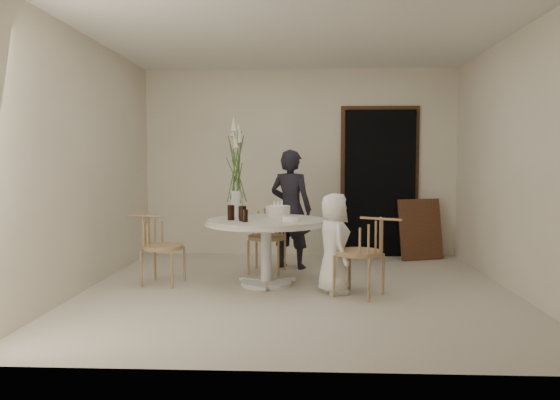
{
  "coord_description": "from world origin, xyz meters",
  "views": [
    {
      "loc": [
        0.08,
        -5.7,
        1.36
      ],
      "look_at": [
        -0.2,
        0.3,
        0.94
      ],
      "focal_mm": 35.0,
      "sensor_mm": 36.0,
      "label": 1
    }
  ],
  "objects_px": {
    "chair_far": "(269,229)",
    "chair_right": "(370,245)",
    "flower_vase": "(236,169)",
    "boy": "(334,243)",
    "table": "(266,230)",
    "birthday_cake": "(278,212)",
    "chair_left": "(154,239)",
    "girl": "(291,209)"
  },
  "relations": [
    {
      "from": "boy",
      "to": "flower_vase",
      "type": "height_order",
      "value": "flower_vase"
    },
    {
      "from": "chair_right",
      "to": "birthday_cake",
      "type": "height_order",
      "value": "birthday_cake"
    },
    {
      "from": "table",
      "to": "chair_far",
      "type": "relative_size",
      "value": 1.65
    },
    {
      "from": "chair_left",
      "to": "girl",
      "type": "xyz_separation_m",
      "value": [
        1.5,
        1.0,
        0.26
      ]
    },
    {
      "from": "birthday_cake",
      "to": "chair_right",
      "type": "bearing_deg",
      "value": -36.33
    },
    {
      "from": "boy",
      "to": "chair_far",
      "type": "bearing_deg",
      "value": 20.36
    },
    {
      "from": "chair_left",
      "to": "flower_vase",
      "type": "xyz_separation_m",
      "value": [
        0.88,
        0.42,
        0.78
      ]
    },
    {
      "from": "chair_right",
      "to": "flower_vase",
      "type": "xyz_separation_m",
      "value": [
        -1.45,
        0.91,
        0.75
      ]
    },
    {
      "from": "table",
      "to": "chair_right",
      "type": "relative_size",
      "value": 1.63
    },
    {
      "from": "chair_far",
      "to": "chair_left",
      "type": "xyz_separation_m",
      "value": [
        -1.23,
        -0.8,
        -0.02
      ]
    },
    {
      "from": "boy",
      "to": "birthday_cake",
      "type": "xyz_separation_m",
      "value": [
        -0.61,
        0.54,
        0.28
      ]
    },
    {
      "from": "table",
      "to": "boy",
      "type": "xyz_separation_m",
      "value": [
        0.73,
        -0.34,
        -0.1
      ]
    },
    {
      "from": "chair_far",
      "to": "chair_right",
      "type": "xyz_separation_m",
      "value": [
        1.09,
        -1.3,
        0.01
      ]
    },
    {
      "from": "chair_far",
      "to": "girl",
      "type": "height_order",
      "value": "girl"
    },
    {
      "from": "chair_left",
      "to": "chair_far",
      "type": "bearing_deg",
      "value": -48.26
    },
    {
      "from": "chair_right",
      "to": "birthday_cake",
      "type": "xyz_separation_m",
      "value": [
        -0.96,
        0.7,
        0.27
      ]
    },
    {
      "from": "chair_left",
      "to": "boy",
      "type": "relative_size",
      "value": 0.75
    },
    {
      "from": "boy",
      "to": "birthday_cake",
      "type": "bearing_deg",
      "value": 35.46
    },
    {
      "from": "chair_right",
      "to": "flower_vase",
      "type": "distance_m",
      "value": 1.87
    },
    {
      "from": "flower_vase",
      "to": "boy",
      "type": "bearing_deg",
      "value": -34.01
    },
    {
      "from": "chair_far",
      "to": "boy",
      "type": "bearing_deg",
      "value": -46.42
    },
    {
      "from": "chair_far",
      "to": "chair_right",
      "type": "height_order",
      "value": "chair_right"
    },
    {
      "from": "boy",
      "to": "chair_left",
      "type": "bearing_deg",
      "value": 67.56
    },
    {
      "from": "chair_left",
      "to": "flower_vase",
      "type": "relative_size",
      "value": 0.67
    },
    {
      "from": "chair_left",
      "to": "flower_vase",
      "type": "distance_m",
      "value": 1.24
    },
    {
      "from": "chair_left",
      "to": "birthday_cake",
      "type": "distance_m",
      "value": 1.42
    },
    {
      "from": "chair_right",
      "to": "birthday_cake",
      "type": "relative_size",
      "value": 2.96
    },
    {
      "from": "boy",
      "to": "flower_vase",
      "type": "xyz_separation_m",
      "value": [
        -1.1,
        0.74,
        0.76
      ]
    },
    {
      "from": "chair_right",
      "to": "boy",
      "type": "xyz_separation_m",
      "value": [
        -0.35,
        0.17,
        -0.01
      ]
    },
    {
      "from": "girl",
      "to": "flower_vase",
      "type": "height_order",
      "value": "flower_vase"
    },
    {
      "from": "girl",
      "to": "chair_right",
      "type": "bearing_deg",
      "value": 141.44
    },
    {
      "from": "table",
      "to": "flower_vase",
      "type": "bearing_deg",
      "value": 133.03
    },
    {
      "from": "birthday_cake",
      "to": "flower_vase",
      "type": "xyz_separation_m",
      "value": [
        -0.5,
        0.21,
        0.49
      ]
    },
    {
      "from": "chair_right",
      "to": "girl",
      "type": "relative_size",
      "value": 0.54
    },
    {
      "from": "boy",
      "to": "chair_right",
      "type": "bearing_deg",
      "value": -128.48
    },
    {
      "from": "chair_right",
      "to": "boy",
      "type": "bearing_deg",
      "value": -86.32
    },
    {
      "from": "chair_right",
      "to": "chair_left",
      "type": "height_order",
      "value": "chair_right"
    },
    {
      "from": "table",
      "to": "flower_vase",
      "type": "distance_m",
      "value": 0.86
    },
    {
      "from": "table",
      "to": "birthday_cake",
      "type": "distance_m",
      "value": 0.29
    },
    {
      "from": "girl",
      "to": "boy",
      "type": "distance_m",
      "value": 1.43
    },
    {
      "from": "flower_vase",
      "to": "chair_right",
      "type": "bearing_deg",
      "value": -32.09
    },
    {
      "from": "chair_left",
      "to": "girl",
      "type": "relative_size",
      "value": 0.51
    }
  ]
}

